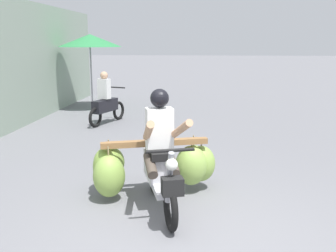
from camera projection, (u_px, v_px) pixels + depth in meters
name	position (u px, v px, depth m)	size (l,w,h in m)	color
ground_plane	(189.00, 245.00, 4.16)	(120.00, 120.00, 0.00)	slate
motorbike_main_loaded	(156.00, 164.00, 5.35)	(1.82, 1.98, 1.58)	black
motorbike_distant_ahead_left	(106.00, 103.00, 10.22)	(0.73, 1.55, 1.40)	black
market_umbrella_near_shop	(90.00, 41.00, 12.09)	(2.00, 2.00, 2.39)	#99999E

